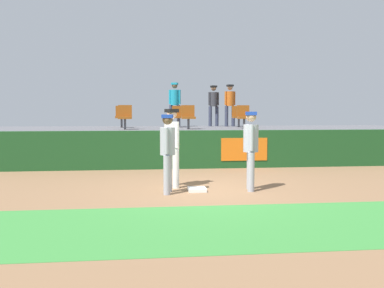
{
  "coord_description": "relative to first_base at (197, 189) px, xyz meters",
  "views": [
    {
      "loc": [
        -1.43,
        -9.56,
        1.79
      ],
      "look_at": [
        -0.24,
        0.85,
        1.0
      ],
      "focal_mm": 39.55,
      "sensor_mm": 36.0,
      "label": 1
    }
  ],
  "objects": [
    {
      "name": "seat_back_center",
      "position": [
        0.16,
        7.12,
        1.63
      ],
      "size": [
        0.45,
        0.44,
        0.84
      ],
      "color": "#4C4C51",
      "rests_on": "bleacher_platform"
    },
    {
      "name": "ground_plane",
      "position": [
        0.24,
        0.15,
        -0.04
      ],
      "size": [
        60.0,
        60.0,
        0.0
      ],
      "primitive_type": "plane",
      "color": "#846042"
    },
    {
      "name": "player_runner_visitor",
      "position": [
        -0.67,
        -0.18,
        0.97
      ],
      "size": [
        0.39,
        0.48,
        1.74
      ],
      "rotation": [
        0.0,
        0.0,
        -1.76
      ],
      "color": "#9EA3AD",
      "rests_on": "ground_plane"
    },
    {
      "name": "spectator_hooded",
      "position": [
        1.74,
        8.16,
        2.14
      ],
      "size": [
        0.47,
        0.39,
        1.7
      ],
      "rotation": [
        0.0,
        0.0,
        3.38
      ],
      "color": "#33384C",
      "rests_on": "bleacher_platform"
    },
    {
      "name": "first_base",
      "position": [
        0.0,
        0.0,
        0.0
      ],
      "size": [
        0.4,
        0.4,
        0.08
      ],
      "primitive_type": "cube",
      "color": "white",
      "rests_on": "ground_plane"
    },
    {
      "name": "spectator_capped",
      "position": [
        0.08,
        7.9,
        2.19
      ],
      "size": [
        0.48,
        0.44,
        1.79
      ],
      "rotation": [
        0.0,
        0.0,
        2.78
      ],
      "color": "#33384C",
      "rests_on": "bleacher_platform"
    },
    {
      "name": "seat_front_center",
      "position": [
        0.36,
        5.32,
        1.63
      ],
      "size": [
        0.47,
        0.44,
        0.84
      ],
      "color": "#4C4C51",
      "rests_on": "bleacher_platform"
    },
    {
      "name": "grass_foreground_strip",
      "position": [
        0.24,
        -2.93,
        -0.04
      ],
      "size": [
        18.0,
        2.8,
        0.01
      ],
      "primitive_type": "cube",
      "color": "#388438",
      "rests_on": "ground_plane"
    },
    {
      "name": "seat_front_right",
      "position": [
        2.35,
        5.32,
        1.63
      ],
      "size": [
        0.45,
        0.44,
        0.84
      ],
      "color": "#4C4C51",
      "rests_on": "bleacher_platform"
    },
    {
      "name": "seat_back_left",
      "position": [
        -2.03,
        7.12,
        1.63
      ],
      "size": [
        0.47,
        0.44,
        0.84
      ],
      "color": "#4C4C51",
      "rests_on": "bleacher_platform"
    },
    {
      "name": "spectator_casual",
      "position": [
        2.38,
        7.89,
        2.16
      ],
      "size": [
        0.47,
        0.4,
        1.73
      ],
      "rotation": [
        0.0,
        0.0,
        3.38
      ],
      "color": "#33384C",
      "rests_on": "bleacher_platform"
    },
    {
      "name": "player_coach_visitor",
      "position": [
        1.23,
        -0.02,
        1.0
      ],
      "size": [
        0.4,
        0.5,
        1.8
      ],
      "rotation": [
        0.0,
        0.0,
        -1.74
      ],
      "color": "#9EA3AD",
      "rests_on": "ground_plane"
    },
    {
      "name": "player_fielder_home",
      "position": [
        -0.53,
        0.6,
        1.04
      ],
      "size": [
        0.48,
        0.6,
        1.87
      ],
      "rotation": [
        0.0,
        0.0,
        -1.05
      ],
      "color": "white",
      "rests_on": "ground_plane"
    },
    {
      "name": "field_wall",
      "position": [
        0.25,
        3.88,
        0.57
      ],
      "size": [
        18.0,
        0.26,
        1.21
      ],
      "color": "#19471E",
      "rests_on": "ground_plane"
    },
    {
      "name": "seat_back_right",
      "position": [
        2.57,
        7.12,
        1.63
      ],
      "size": [
        0.48,
        0.44,
        0.84
      ],
      "color": "#4C4C51",
      "rests_on": "bleacher_platform"
    },
    {
      "name": "bleacher_platform",
      "position": [
        0.24,
        6.45,
        0.56
      ],
      "size": [
        18.0,
        4.8,
        1.2
      ],
      "primitive_type": "cube",
      "color": "#59595E",
      "rests_on": "ground_plane"
    },
    {
      "name": "seat_front_left",
      "position": [
        -1.83,
        5.32,
        1.63
      ],
      "size": [
        0.47,
        0.44,
        0.84
      ],
      "color": "#4C4C51",
      "rests_on": "bleacher_platform"
    }
  ]
}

